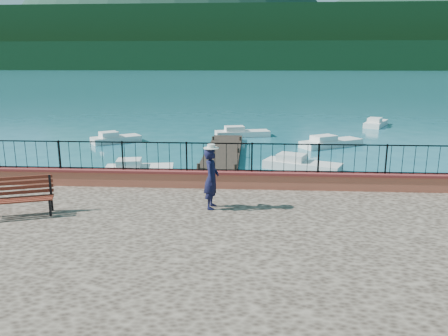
# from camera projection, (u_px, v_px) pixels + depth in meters

# --- Properties ---
(ground) EXTENTS (2000.00, 2000.00, 0.00)m
(ground) POSITION_uv_depth(u_px,v_px,m) (262.00, 271.00, 11.50)
(ground) COLOR #19596B
(ground) RESTS_ON ground
(parapet) EXTENTS (28.00, 0.46, 0.58)m
(parapet) POSITION_uv_depth(u_px,v_px,m) (260.00, 180.00, 14.74)
(parapet) COLOR #B35B40
(parapet) RESTS_ON promenade
(railing) EXTENTS (27.00, 0.05, 0.95)m
(railing) POSITION_uv_depth(u_px,v_px,m) (261.00, 158.00, 14.56)
(railing) COLOR black
(railing) RESTS_ON parapet
(dock) EXTENTS (2.00, 16.00, 0.30)m
(dock) POSITION_uv_depth(u_px,v_px,m) (220.00, 163.00, 23.23)
(dock) COLOR #2D231C
(dock) RESTS_ON ground
(far_forest) EXTENTS (900.00, 60.00, 18.00)m
(far_forest) POSITION_uv_depth(u_px,v_px,m) (254.00, 56.00, 300.21)
(far_forest) COLOR black
(far_forest) RESTS_ON ground
(foothills) EXTENTS (900.00, 120.00, 44.00)m
(foothills) POSITION_uv_depth(u_px,v_px,m) (254.00, 41.00, 355.29)
(foothills) COLOR black
(foothills) RESTS_ON ground
(companion_hill) EXTENTS (448.00, 384.00, 180.00)m
(companion_hill) POSITION_uv_depth(u_px,v_px,m) (431.00, 66.00, 540.51)
(companion_hill) COLOR #142D23
(companion_hill) RESTS_ON ground
(park_bench) EXTENTS (2.02, 1.23, 1.07)m
(park_bench) POSITION_uv_depth(u_px,v_px,m) (17.00, 205.00, 12.07)
(park_bench) COLOR black
(park_bench) RESTS_ON promenade
(person) EXTENTS (0.48, 0.68, 1.78)m
(person) POSITION_uv_depth(u_px,v_px,m) (211.00, 179.00, 12.60)
(person) COLOR black
(person) RESTS_ON promenade
(hat) EXTENTS (0.44, 0.44, 0.12)m
(hat) POSITION_uv_depth(u_px,v_px,m) (211.00, 146.00, 12.37)
(hat) COLOR silver
(hat) RESTS_ON person
(boat_0) EXTENTS (3.42, 1.77, 0.80)m
(boat_0) POSITION_uv_depth(u_px,v_px,m) (139.00, 167.00, 21.27)
(boat_0) COLOR silver
(boat_0) RESTS_ON ground
(boat_1) EXTENTS (4.07, 2.75, 0.80)m
(boat_1) POSITION_uv_depth(u_px,v_px,m) (302.00, 162.00, 22.18)
(boat_1) COLOR silver
(boat_1) RESTS_ON ground
(boat_2) EXTENTS (4.36, 3.34, 0.80)m
(boat_2) POSITION_uv_depth(u_px,v_px,m) (331.00, 140.00, 28.34)
(boat_2) COLOR silver
(boat_2) RESTS_ON ground
(boat_3) EXTENTS (3.39, 2.92, 0.80)m
(boat_3) POSITION_uv_depth(u_px,v_px,m) (116.00, 137.00, 29.76)
(boat_3) COLOR silver
(boat_3) RESTS_ON ground
(boat_4) EXTENTS (4.14, 2.17, 0.80)m
(boat_4) POSITION_uv_depth(u_px,v_px,m) (242.00, 131.00, 32.15)
(boat_4) COLOR silver
(boat_4) RESTS_ON ground
(boat_5) EXTENTS (2.85, 3.94, 0.80)m
(boat_5) POSITION_uv_depth(u_px,v_px,m) (376.00, 121.00, 37.32)
(boat_5) COLOR silver
(boat_5) RESTS_ON ground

